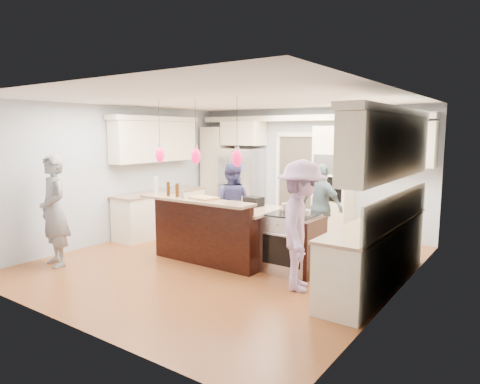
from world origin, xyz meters
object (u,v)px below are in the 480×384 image
(kitchen_island, at_px, (219,231))
(person_bar_end, at_px, (54,211))
(island_range, at_px, (293,243))
(person_far_left, at_px, (232,205))
(refrigerator, at_px, (242,186))

(kitchen_island, height_order, person_bar_end, person_bar_end)
(island_range, height_order, person_bar_end, person_bar_end)
(kitchen_island, height_order, person_far_left, person_far_left)
(kitchen_island, distance_m, island_range, 1.41)
(kitchen_island, xyz_separation_m, island_range, (1.41, 0.08, -0.03))
(refrigerator, xyz_separation_m, island_range, (2.71, -2.49, -0.44))
(kitchen_island, relative_size, island_range, 2.28)
(person_bar_end, bearing_deg, refrigerator, 94.36)
(person_far_left, bearing_deg, kitchen_island, 95.33)
(island_range, bearing_deg, person_bar_end, -149.79)
(person_far_left, bearing_deg, island_range, 141.88)
(refrigerator, xyz_separation_m, kitchen_island, (1.30, -2.57, -0.41))
(person_far_left, bearing_deg, person_bar_end, 42.50)
(refrigerator, height_order, person_bar_end, person_bar_end)
(island_range, relative_size, person_far_left, 0.57)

